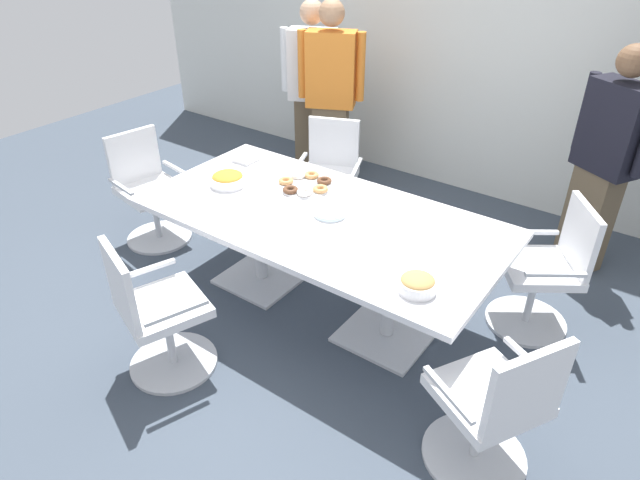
{
  "coord_description": "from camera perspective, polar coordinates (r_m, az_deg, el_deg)",
  "views": [
    {
      "loc": [
        1.85,
        -2.55,
        2.52
      ],
      "look_at": [
        0.0,
        0.0,
        0.55
      ],
      "focal_mm": 31.2,
      "sensor_mm": 36.0,
      "label": 1
    }
  ],
  "objects": [
    {
      "name": "napkin_pile",
      "position": [
        4.39,
        -7.63,
        8.42
      ],
      "size": [
        0.15,
        0.15,
        0.06
      ],
      "primitive_type": "cube",
      "color": "white",
      "rests_on": "conference_table"
    },
    {
      "name": "snack_bowl_cookies",
      "position": [
        2.94,
        9.97,
        -4.41
      ],
      "size": [
        0.2,
        0.2,
        0.09
      ],
      "color": "white",
      "rests_on": "conference_table"
    },
    {
      "name": "person_standing_0",
      "position": [
        5.55,
        -0.78,
        15.03
      ],
      "size": [
        0.59,
        0.37,
        1.73
      ],
      "rotation": [
        0.0,
        0.0,
        -2.74
      ],
      "color": "brown",
      "rests_on": "ground"
    },
    {
      "name": "back_wall",
      "position": [
        5.4,
        16.01,
        18.91
      ],
      "size": [
        8.0,
        0.1,
        2.8
      ],
      "primitive_type": "cube",
      "color": "silver",
      "rests_on": "ground"
    },
    {
      "name": "office_chair_4",
      "position": [
        4.82,
        -17.12,
        4.5
      ],
      "size": [
        0.62,
        0.62,
        0.91
      ],
      "rotation": [
        0.0,
        0.0,
        -1.74
      ],
      "color": "silver",
      "rests_on": "ground"
    },
    {
      "name": "office_chair_0",
      "position": [
        3.43,
        -16.46,
        -7.57
      ],
      "size": [
        0.69,
        0.69,
        0.91
      ],
      "rotation": [
        0.0,
        0.0,
        -0.34
      ],
      "color": "silver",
      "rests_on": "ground"
    },
    {
      "name": "conference_table",
      "position": [
        3.68,
        0.0,
        0.99
      ],
      "size": [
        2.4,
        1.2,
        0.75
      ],
      "color": "silver",
      "rests_on": "ground"
    },
    {
      "name": "donut_platter",
      "position": [
        3.96,
        -1.54,
        5.74
      ],
      "size": [
        0.39,
        0.39,
        0.04
      ],
      "color": "white",
      "rests_on": "conference_table"
    },
    {
      "name": "ground_plane",
      "position": [
        4.04,
        0.0,
        -6.7
      ],
      "size": [
        10.0,
        10.0,
        0.01
      ],
      "primitive_type": "cube",
      "color": "#3D4754"
    },
    {
      "name": "person_standing_1",
      "position": [
        5.29,
        1.12,
        14.45
      ],
      "size": [
        0.59,
        0.39,
        1.77
      ],
      "rotation": [
        0.0,
        0.0,
        -2.7
      ],
      "color": "brown",
      "rests_on": "ground"
    },
    {
      "name": "snack_bowl_chips_orange",
      "position": [
        4.02,
        -9.45,
        6.19
      ],
      "size": [
        0.25,
        0.25,
        0.1
      ],
      "color": "white",
      "rests_on": "conference_table"
    },
    {
      "name": "plate_stack",
      "position": [
        3.59,
        1.03,
        2.84
      ],
      "size": [
        0.22,
        0.22,
        0.04
      ],
      "color": "white",
      "rests_on": "conference_table"
    },
    {
      "name": "office_chair_1",
      "position": [
        2.92,
        17.28,
        -16.38
      ],
      "size": [
        0.73,
        0.73,
        0.91
      ],
      "rotation": [
        0.0,
        0.0,
        1.06
      ],
      "color": "silver",
      "rests_on": "ground"
    },
    {
      "name": "person_standing_2",
      "position": [
        4.53,
        27.17,
        7.25
      ],
      "size": [
        0.57,
        0.41,
        1.7
      ],
      "rotation": [
        0.0,
        0.0,
        -3.66
      ],
      "color": "brown",
      "rests_on": "ground"
    },
    {
      "name": "office_chair_3",
      "position": [
        4.84,
        0.97,
        6.12
      ],
      "size": [
        0.7,
        0.7,
        0.91
      ],
      "rotation": [
        0.0,
        0.0,
        -2.76
      ],
      "color": "silver",
      "rests_on": "ground"
    },
    {
      "name": "office_chair_2",
      "position": [
        3.92,
        22.11,
        -3.29
      ],
      "size": [
        0.75,
        0.75,
        0.91
      ],
      "rotation": [
        0.0,
        0.0,
        -4.1
      ],
      "color": "silver",
      "rests_on": "ground"
    }
  ]
}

